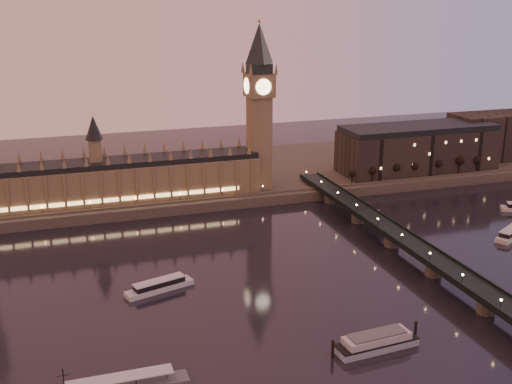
% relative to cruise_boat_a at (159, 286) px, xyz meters
% --- Properties ---
extents(ground, '(700.00, 700.00, 0.00)m').
position_rel_cruise_boat_a_xyz_m(ground, '(30.56, -4.71, -2.17)').
color(ground, black).
rests_on(ground, ground).
extents(far_embankment, '(560.00, 130.00, 6.00)m').
position_rel_cruise_boat_a_xyz_m(far_embankment, '(60.56, 160.29, 0.83)').
color(far_embankment, '#423D35').
rests_on(far_embankment, ground).
extents(palace_of_westminster, '(180.00, 26.62, 52.00)m').
position_rel_cruise_boat_a_xyz_m(palace_of_westminster, '(-9.57, 116.28, 19.53)').
color(palace_of_westminster, brown).
rests_on(palace_of_westminster, ground).
extents(big_ben, '(17.68, 17.68, 104.00)m').
position_rel_cruise_boat_a_xyz_m(big_ben, '(84.55, 116.27, 61.78)').
color(big_ben, brown).
rests_on(big_ben, ground).
extents(westminster_bridge, '(13.20, 260.00, 15.30)m').
position_rel_cruise_boat_a_xyz_m(westminster_bridge, '(122.17, -4.71, 3.34)').
color(westminster_bridge, black).
rests_on(westminster_bridge, ground).
extents(city_block, '(155.00, 45.00, 34.00)m').
position_rel_cruise_boat_a_xyz_m(city_block, '(225.49, 126.22, 20.07)').
color(city_block, black).
rests_on(city_block, ground).
extents(bare_tree_0, '(5.17, 5.17, 10.50)m').
position_rel_cruise_boat_a_xyz_m(bare_tree_0, '(142.11, 104.29, 11.64)').
color(bare_tree_0, black).
rests_on(bare_tree_0, ground).
extents(bare_tree_1, '(5.17, 5.17, 10.50)m').
position_rel_cruise_boat_a_xyz_m(bare_tree_1, '(158.27, 104.29, 11.64)').
color(bare_tree_1, black).
rests_on(bare_tree_1, ground).
extents(bare_tree_2, '(5.17, 5.17, 10.50)m').
position_rel_cruise_boat_a_xyz_m(bare_tree_2, '(174.43, 104.29, 11.64)').
color(bare_tree_2, black).
rests_on(bare_tree_2, ground).
extents(bare_tree_3, '(5.17, 5.17, 10.50)m').
position_rel_cruise_boat_a_xyz_m(bare_tree_3, '(190.60, 104.29, 11.64)').
color(bare_tree_3, black).
rests_on(bare_tree_3, ground).
extents(bare_tree_4, '(5.17, 5.17, 10.50)m').
position_rel_cruise_boat_a_xyz_m(bare_tree_4, '(206.76, 104.29, 11.64)').
color(bare_tree_4, black).
rests_on(bare_tree_4, ground).
extents(bare_tree_5, '(5.17, 5.17, 10.50)m').
position_rel_cruise_boat_a_xyz_m(bare_tree_5, '(222.92, 104.29, 11.64)').
color(bare_tree_5, black).
rests_on(bare_tree_5, ground).
extents(bare_tree_6, '(5.17, 5.17, 10.50)m').
position_rel_cruise_boat_a_xyz_m(bare_tree_6, '(239.08, 104.29, 11.64)').
color(bare_tree_6, black).
rests_on(bare_tree_6, ground).
extents(cruise_boat_a, '(31.46, 15.40, 4.94)m').
position_rel_cruise_boat_a_xyz_m(cruise_boat_a, '(0.00, 0.00, 0.00)').
color(cruise_boat_a, silver).
rests_on(cruise_boat_a, ground).
extents(cruise_boat_c, '(25.34, 18.79, 5.07)m').
position_rel_cruise_boat_a_xyz_m(cruise_boat_c, '(188.73, 5.46, 0.06)').
color(cruise_boat_c, silver).
rests_on(cruise_boat_c, ground).
extents(moored_barge, '(36.42, 11.43, 6.70)m').
position_rel_cruise_boat_a_xyz_m(moored_barge, '(66.94, -72.62, 0.65)').
color(moored_barge, '#99AFC2').
rests_on(moored_barge, ground).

